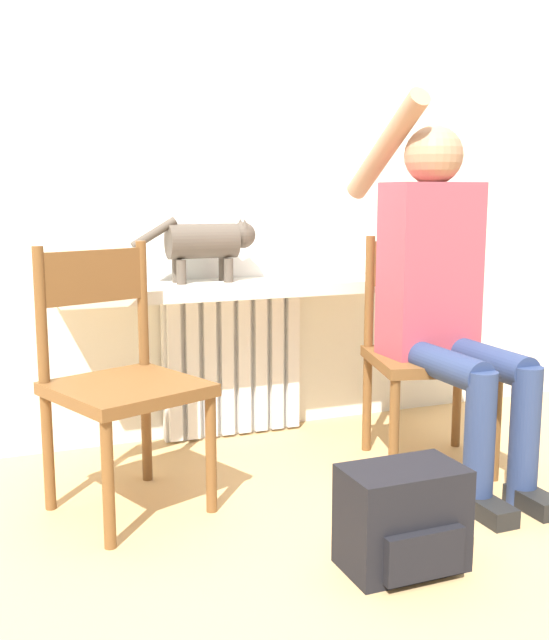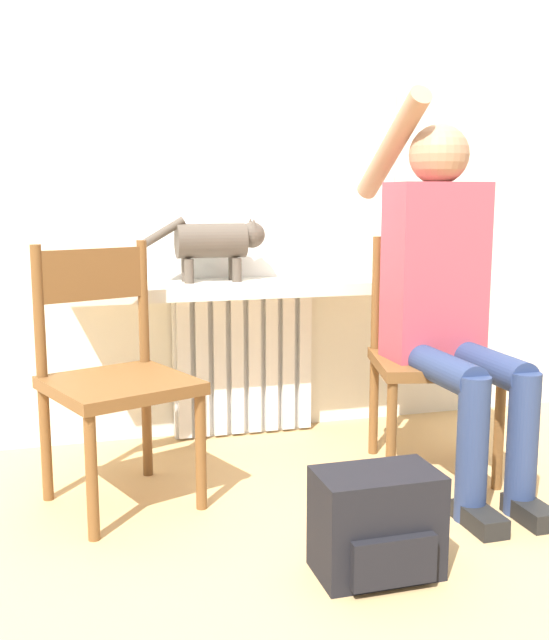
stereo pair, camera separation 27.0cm
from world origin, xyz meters
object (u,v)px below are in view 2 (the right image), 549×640
at_px(chair_left, 114,373).
at_px(chair_right, 432,353).
at_px(cat, 217,242).
at_px(person, 447,288).
at_px(backpack, 377,524).

distance_m(chair_left, chair_right, 1.16).
bearing_deg(chair_left, cat, 26.76).
height_order(chair_left, person, person).
relative_size(chair_left, cat, 1.70).
distance_m(chair_left, person, 1.18).
bearing_deg(person, chair_left, 174.61).
relative_size(chair_left, person, 0.62).
bearing_deg(chair_left, person, -26.36).
bearing_deg(person, chair_right, 85.00).
distance_m(chair_right, person, 0.28).
height_order(chair_right, person, person).
height_order(chair_left, cat, cat).
distance_m(cat, backpack, 1.40).
relative_size(chair_left, chair_right, 1.00).
height_order(person, cat, person).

